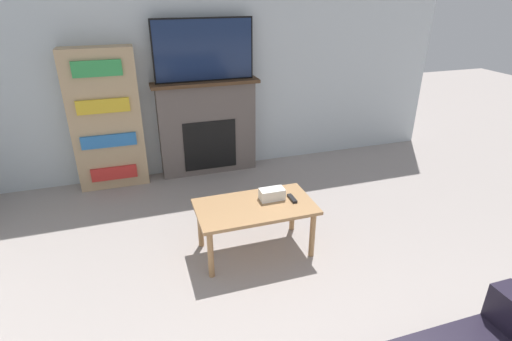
# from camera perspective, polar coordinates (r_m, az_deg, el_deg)

# --- Properties ---
(wall_back) EXTENTS (6.36, 0.06, 2.70)m
(wall_back) POSITION_cam_1_polar(r_m,az_deg,el_deg) (5.05, -6.92, 14.84)
(wall_back) COLOR silver
(wall_back) RESTS_ON ground_plane
(fireplace) EXTENTS (1.30, 0.28, 1.18)m
(fireplace) POSITION_cam_1_polar(r_m,az_deg,el_deg) (5.09, -6.93, 6.13)
(fireplace) COLOR #605651
(fireplace) RESTS_ON ground_plane
(tv) EXTENTS (1.18, 0.03, 0.72)m
(tv) POSITION_cam_1_polar(r_m,az_deg,el_deg) (4.85, -7.48, 16.68)
(tv) COLOR black
(tv) RESTS_ON fireplace
(coffee_table) EXTENTS (1.04, 0.58, 0.48)m
(coffee_table) POSITION_cam_1_polar(r_m,az_deg,el_deg) (3.53, -0.12, -5.87)
(coffee_table) COLOR #A87A4C
(coffee_table) RESTS_ON ground_plane
(tissue_box) EXTENTS (0.22, 0.12, 0.10)m
(tissue_box) POSITION_cam_1_polar(r_m,az_deg,el_deg) (3.57, 2.30, -3.38)
(tissue_box) COLOR white
(tissue_box) RESTS_ON coffee_table
(remote_control) EXTENTS (0.04, 0.15, 0.02)m
(remote_control) POSITION_cam_1_polar(r_m,az_deg,el_deg) (3.60, 5.18, -3.99)
(remote_control) COLOR black
(remote_control) RESTS_ON coffee_table
(bookshelf) EXTENTS (0.78, 0.29, 1.63)m
(bookshelf) POSITION_cam_1_polar(r_m,az_deg,el_deg) (4.93, -20.60, 6.75)
(bookshelf) COLOR tan
(bookshelf) RESTS_ON ground_plane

